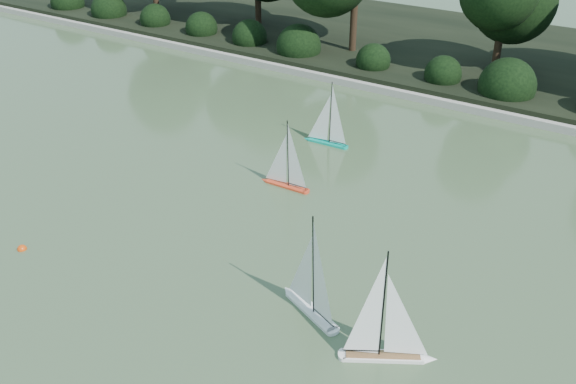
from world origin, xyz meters
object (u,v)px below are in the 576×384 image
(sailboat_white_b, at_px, (392,342))
(race_buoy, at_px, (22,249))
(sailboat_teal, at_px, (324,133))
(sailboat_white_a, at_px, (308,293))
(sailboat_orange, at_px, (283,175))

(sailboat_white_b, height_order, race_buoy, sailboat_white_b)
(sailboat_white_b, bearing_deg, race_buoy, -170.03)
(sailboat_teal, bearing_deg, sailboat_white_b, -51.74)
(sailboat_white_a, distance_m, sailboat_orange, 3.59)
(sailboat_white_a, distance_m, sailboat_teal, 5.49)
(sailboat_white_b, xyz_separation_m, sailboat_orange, (-3.65, 3.01, -0.04))
(race_buoy, bearing_deg, sailboat_teal, 72.47)
(sailboat_teal, relative_size, race_buoy, 9.69)
(sailboat_white_a, relative_size, race_buoy, 11.21)
(sailboat_orange, xyz_separation_m, sailboat_teal, (-0.34, 2.05, 0.00))
(sailboat_white_a, distance_m, sailboat_white_b, 1.39)
(sailboat_white_a, bearing_deg, sailboat_teal, 118.49)
(sailboat_orange, relative_size, sailboat_teal, 0.99)
(race_buoy, bearing_deg, sailboat_orange, 60.78)
(sailboat_white_a, height_order, race_buoy, sailboat_white_a)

